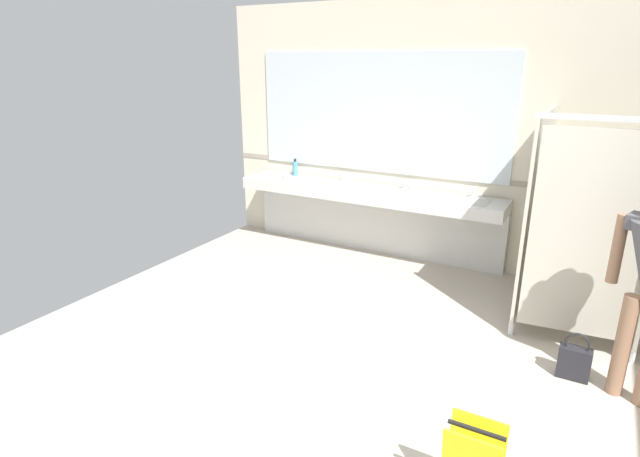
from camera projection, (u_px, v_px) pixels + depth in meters
name	position (u px, v px, depth m)	size (l,w,h in m)	color
ground_plane	(396.00, 436.00, 3.38)	(7.01, 6.72, 0.10)	#B2A899
wall_back	(506.00, 141.00, 5.48)	(7.01, 0.12, 2.98)	beige
wall_back_tile_band	(501.00, 182.00, 5.57)	(7.01, 0.01, 0.06)	#9E937F
vanity_counter	(368.00, 205.00, 6.21)	(3.26, 0.54, 0.99)	silver
mirror_panel	(378.00, 113.00, 6.03)	(3.16, 0.02, 1.39)	silver
handbag	(574.00, 362.00, 3.87)	(0.23, 0.11, 0.38)	black
soap_dispenser	(295.00, 168.00, 6.67)	(0.07, 0.07, 0.22)	teal
paper_cup	(287.00, 175.00, 6.48)	(0.07, 0.07, 0.10)	white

